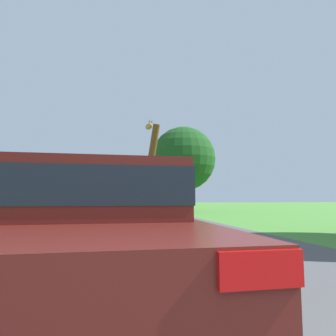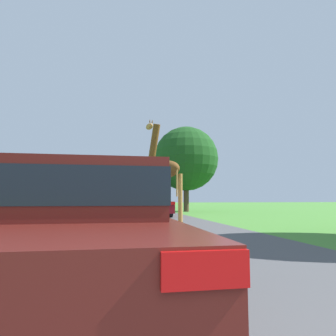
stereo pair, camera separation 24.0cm
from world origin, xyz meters
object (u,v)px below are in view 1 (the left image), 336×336
at_px(car_queue_right, 82,203).
at_px(tree_centre_back, 166,159).
at_px(tree_left_edge, 183,159).
at_px(car_queue_left, 151,203).
at_px(car_lead_maroon, 87,229).
at_px(car_far_ahead, 77,205).
at_px(car_verge_right, 136,203).
at_px(giraffe_near_road, 163,171).

distance_m(car_queue_right, tree_centre_back, 13.40).
height_order(car_queue_right, tree_centre_back, tree_centre_back).
bearing_deg(tree_left_edge, car_queue_left, -120.98).
relative_size(car_lead_maroon, car_far_ahead, 1.04).
bearing_deg(tree_centre_back, tree_left_edge, -92.28).
relative_size(car_queue_right, tree_left_edge, 0.59).
bearing_deg(tree_left_edge, car_queue_right, 173.07).
relative_size(car_verge_right, tree_centre_back, 0.51).
bearing_deg(car_queue_left, car_queue_right, 123.92).
height_order(car_queue_right, car_far_ahead, car_far_ahead).
distance_m(giraffe_near_road, car_queue_right, 13.19).
relative_size(car_queue_right, tree_centre_back, 0.53).
relative_size(car_far_ahead, tree_centre_back, 0.54).
bearing_deg(car_far_ahead, car_queue_right, 93.67).
height_order(giraffe_near_road, car_queue_left, giraffe_near_road).
height_order(car_far_ahead, car_verge_right, car_far_ahead).
xyz_separation_m(giraffe_near_road, car_verge_right, (0.11, 13.89, -1.56)).
bearing_deg(giraffe_near_road, car_queue_left, 66.70).
distance_m(car_far_ahead, tree_left_edge, 12.40).
bearing_deg(car_verge_right, car_queue_left, -89.15).
xyz_separation_m(car_queue_right, car_far_ahead, (0.65, -10.18, 0.02)).
height_order(giraffe_near_road, tree_left_edge, tree_left_edge).
bearing_deg(car_lead_maroon, giraffe_near_road, 74.98).
height_order(giraffe_near_road, car_verge_right, giraffe_near_road).
relative_size(car_queue_left, tree_left_edge, 0.57).
height_order(giraffe_near_road, car_lead_maroon, giraffe_near_road).
distance_m(car_queue_left, car_verge_right, 8.42).
xyz_separation_m(car_far_ahead, tree_centre_back, (7.91, 19.22, 4.94)).
height_order(car_far_ahead, tree_left_edge, tree_left_edge).
bearing_deg(car_queue_right, car_verge_right, 18.93).
relative_size(car_lead_maroon, tree_left_edge, 0.62).
height_order(tree_left_edge, tree_centre_back, tree_centre_back).
bearing_deg(car_far_ahead, car_verge_right, 71.83).
height_order(giraffe_near_road, car_queue_right, giraffe_near_road).
distance_m(giraffe_near_road, tree_left_edge, 12.14).
height_order(car_verge_right, tree_centre_back, tree_centre_back).
xyz_separation_m(car_lead_maroon, tree_left_edge, (6.28, 20.72, 3.60)).
height_order(car_lead_maroon, car_far_ahead, car_lead_maroon).
bearing_deg(tree_centre_back, car_far_ahead, -112.36).
distance_m(giraffe_near_road, tree_centre_back, 22.06).
bearing_deg(car_queue_left, tree_left_edge, 59.02).
xyz_separation_m(car_queue_left, car_verge_right, (-0.12, 8.42, -0.07)).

